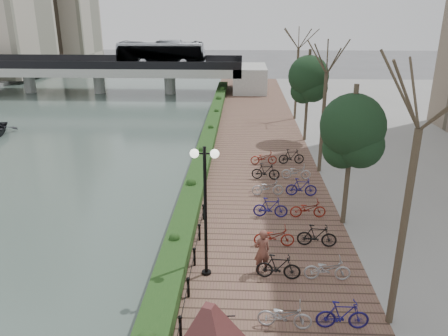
{
  "coord_description": "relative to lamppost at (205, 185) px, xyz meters",
  "views": [
    {
      "loc": [
        3.2,
        -9.74,
        9.93
      ],
      "look_at": [
        2.24,
        12.14,
        2.0
      ],
      "focal_mm": 35.0,
      "sensor_mm": 36.0,
      "label": 1
    }
  ],
  "objects": [
    {
      "name": "bicycle_parking",
      "position": [
        3.58,
        4.9,
        -3.15
      ],
      "size": [
        2.4,
        17.32,
        1.0
      ],
      "color": "#A1A3A6",
      "rests_on": "promenade"
    },
    {
      "name": "promenade",
      "position": [
        2.09,
        13.05,
        -3.88
      ],
      "size": [
        8.0,
        75.0,
        0.5
      ],
      "primitive_type": "cube",
      "color": "brown",
      "rests_on": "ground"
    },
    {
      "name": "pedestrian",
      "position": [
        2.09,
        0.24,
        -2.74
      ],
      "size": [
        0.75,
        0.61,
        1.77
      ],
      "primitive_type": "imported",
      "rotation": [
        0.0,
        0.0,
        3.47
      ],
      "color": "brown",
      "rests_on": "promenade"
    },
    {
      "name": "lamppost",
      "position": [
        0.0,
        0.0,
        0.0
      ],
      "size": [
        1.02,
        0.32,
        5.05
      ],
      "color": "black",
      "rests_on": "promenade"
    },
    {
      "name": "bridge",
      "position": [
        -15.24,
        40.55,
        -0.75
      ],
      "size": [
        36.0,
        10.77,
        6.5
      ],
      "color": "#A5A6A0",
      "rests_on": "ground"
    },
    {
      "name": "hedge",
      "position": [
        -1.31,
        15.55,
        -3.33
      ],
      "size": [
        1.1,
        56.0,
        0.6
      ],
      "primitive_type": "cube",
      "color": "#183E16",
      "rests_on": "promenade"
    },
    {
      "name": "chain_fence",
      "position": [
        -0.51,
        -2.45,
        -3.28
      ],
      "size": [
        0.1,
        14.1,
        0.7
      ],
      "color": "black",
      "rests_on": "promenade"
    },
    {
      "name": "street_trees",
      "position": [
        6.09,
        8.23,
        -0.44
      ],
      "size": [
        3.2,
        37.12,
        6.8
      ],
      "color": "#32281D",
      "rests_on": "promenade"
    },
    {
      "name": "river_water",
      "position": [
        -16.91,
        20.55,
        -4.12
      ],
      "size": [
        30.0,
        130.0,
        0.02
      ],
      "primitive_type": "cube",
      "color": "#4F635D",
      "rests_on": "ground"
    }
  ]
}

